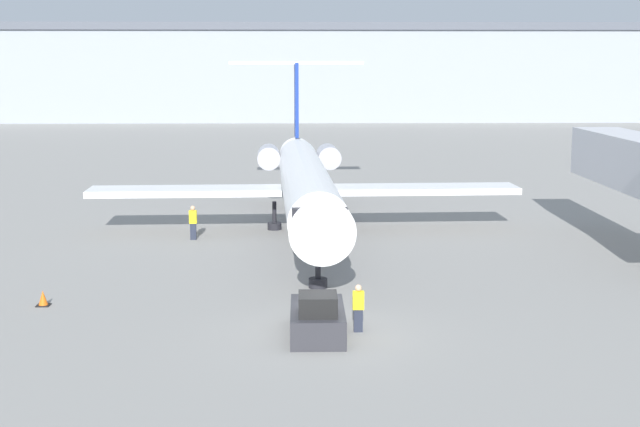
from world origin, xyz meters
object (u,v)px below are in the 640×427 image
(pushback_tug, at_px, (317,318))
(worker_by_wing, at_px, (193,222))
(airplane_main, at_px, (305,179))
(worker_near_tug, at_px, (358,307))
(traffic_cone_left, at_px, (43,299))

(pushback_tug, bearing_deg, worker_by_wing, 110.22)
(pushback_tug, xyz_separation_m, worker_by_wing, (-6.37, 17.30, 0.37))
(airplane_main, height_order, worker_by_wing, airplane_main)
(airplane_main, relative_size, worker_by_wing, 16.44)
(pushback_tug, distance_m, worker_near_tug, 1.54)
(airplane_main, relative_size, traffic_cone_left, 50.06)
(pushback_tug, bearing_deg, traffic_cone_left, 159.00)
(traffic_cone_left, bearing_deg, worker_near_tug, -16.89)
(worker_near_tug, distance_m, worker_by_wing, 18.61)
(pushback_tug, height_order, traffic_cone_left, pushback_tug)
(worker_near_tug, bearing_deg, airplane_main, 95.35)
(airplane_main, relative_size, worker_near_tug, 17.85)
(airplane_main, xyz_separation_m, pushback_tug, (0.33, -19.43, -2.38))
(worker_by_wing, bearing_deg, airplane_main, 19.38)
(worker_by_wing, bearing_deg, pushback_tug, -69.78)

